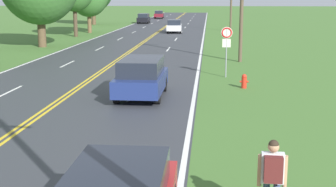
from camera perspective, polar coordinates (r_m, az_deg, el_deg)
hitchhiker_person at (r=9.21m, az=12.62°, el=-9.41°), size 0.56×0.41×1.65m
fire_hydrant at (r=22.46m, az=9.26°, el=1.52°), size 0.41×0.25×0.68m
traffic_sign at (r=25.11m, az=7.16°, el=6.55°), size 0.60×0.10×2.69m
car_dark_blue_hatchback_approaching at (r=20.15m, az=-3.25°, el=2.05°), size 1.93×4.19×1.67m
car_silver_hatchback_mid_near at (r=55.98m, az=0.77°, el=8.27°), size 1.90×4.12×1.54m
car_black_hatchback_mid_far at (r=75.63m, az=-2.99°, el=9.16°), size 1.86×4.04×1.53m
car_maroon_sedan_receding at (r=92.10m, az=-1.10°, el=9.63°), size 1.88×4.26×1.48m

